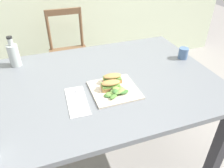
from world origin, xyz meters
TOP-DOWN VIEW (x-y plane):
  - ground_plane at (0.00, 0.00)m, footprint 8.10×8.10m
  - dining_table at (-0.15, 0.15)m, footprint 1.43×1.01m
  - chair_wooden_far at (-0.18, 1.20)m, footprint 0.41×0.41m
  - plate_lunch at (-0.10, 0.02)m, footprint 0.26×0.26m
  - sandwich_half_front at (-0.12, 0.03)m, footprint 0.11×0.07m
  - sandwich_half_back at (-0.09, 0.09)m, footprint 0.11×0.07m
  - salad_mixed_greens at (-0.11, -0.02)m, footprint 0.15×0.11m
  - napkin_folded at (-0.33, -0.01)m, footprint 0.12×0.26m
  - fork_on_napkin at (-0.32, 0.01)m, footprint 0.04×0.19m
  - bottle_cold_brew at (-0.63, 0.52)m, footprint 0.07×0.07m
  - cup_extra_side at (0.50, 0.23)m, footprint 0.07×0.07m

SIDE VIEW (x-z plane):
  - ground_plane at x=0.00m, z-range 0.00..0.00m
  - chair_wooden_far at x=-0.18m, z-range 0.01..0.88m
  - dining_table at x=-0.15m, z-range 0.26..1.00m
  - napkin_folded at x=-0.33m, z-range 0.74..0.74m
  - plate_lunch at x=-0.10m, z-range 0.74..0.75m
  - fork_on_napkin at x=-0.32m, z-range 0.74..0.75m
  - salad_mixed_greens at x=-0.11m, z-range 0.75..0.78m
  - sandwich_half_front at x=-0.12m, z-range 0.75..0.81m
  - sandwich_half_back at x=-0.09m, z-range 0.75..0.81m
  - cup_extra_side at x=0.50m, z-range 0.74..0.82m
  - bottle_cold_brew at x=-0.63m, z-range 0.71..0.91m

